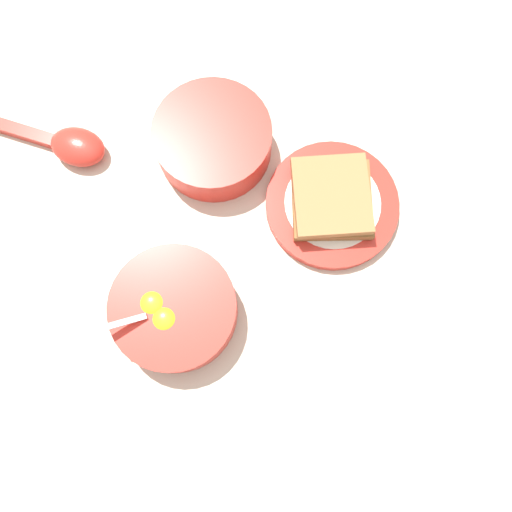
{
  "coord_description": "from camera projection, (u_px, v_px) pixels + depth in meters",
  "views": [
    {
      "loc": [
        0.16,
        -0.23,
        0.62
      ],
      "look_at": [
        0.13,
        -0.09,
        0.02
      ],
      "focal_mm": 35.0,
      "sensor_mm": 36.0,
      "label": 1
    }
  ],
  "objects": [
    {
      "name": "congee_bowl",
      "position": [
        213.0,
        139.0,
        0.64
      ],
      "size": [
        0.15,
        0.15,
        0.05
      ],
      "color": "red",
      "rests_on": "ground_plane"
    },
    {
      "name": "ground_plane",
      "position": [
        177.0,
        176.0,
        0.66
      ],
      "size": [
        3.0,
        3.0,
        0.0
      ],
      "primitive_type": "plane",
      "color": "beige"
    },
    {
      "name": "soup_spoon",
      "position": [
        70.0,
        145.0,
        0.66
      ],
      "size": [
        0.16,
        0.06,
        0.03
      ],
      "color": "red",
      "rests_on": "ground_plane"
    },
    {
      "name": "toast_plate",
      "position": [
        331.0,
        208.0,
        0.64
      ],
      "size": [
        0.17,
        0.17,
        0.02
      ],
      "color": "red",
      "rests_on": "ground_plane"
    },
    {
      "name": "toast_sandwich",
      "position": [
        331.0,
        199.0,
        0.62
      ],
      "size": [
        0.12,
        0.13,
        0.03
      ],
      "color": "brown",
      "rests_on": "toast_plate"
    },
    {
      "name": "egg_bowl",
      "position": [
        174.0,
        309.0,
        0.59
      ],
      "size": [
        0.15,
        0.15,
        0.08
      ],
      "color": "red",
      "rests_on": "ground_plane"
    }
  ]
}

